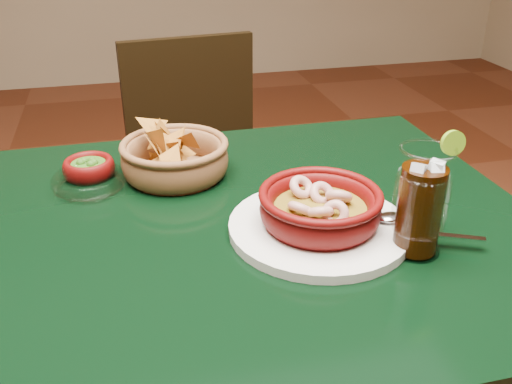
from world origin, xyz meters
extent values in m
cube|color=black|center=(0.00, 0.00, 0.73)|extent=(1.20, 0.80, 0.04)
cylinder|color=black|center=(0.54, 0.34, 0.35)|extent=(0.06, 0.06, 0.71)
cube|color=black|center=(0.17, 0.64, 0.43)|extent=(0.45, 0.45, 0.04)
cylinder|color=black|center=(0.02, 0.45, 0.22)|extent=(0.03, 0.03, 0.43)
cylinder|color=black|center=(0.36, 0.49, 0.22)|extent=(0.03, 0.03, 0.43)
cylinder|color=black|center=(-0.02, 0.79, 0.22)|extent=(0.03, 0.03, 0.43)
cylinder|color=black|center=(0.32, 0.83, 0.22)|extent=(0.03, 0.03, 0.43)
cube|color=black|center=(0.15, 0.82, 0.66)|extent=(0.38, 0.08, 0.42)
cylinder|color=silver|center=(0.23, -0.06, 0.76)|extent=(0.28, 0.28, 0.02)
cylinder|color=#460504|center=(0.23, -0.06, 0.77)|extent=(0.17, 0.17, 0.01)
torus|color=#460504|center=(0.23, -0.06, 0.79)|extent=(0.21, 0.21, 0.04)
torus|color=#460504|center=(0.23, -0.06, 0.81)|extent=(0.19, 0.19, 0.01)
cylinder|color=brown|center=(0.23, -0.06, 0.79)|extent=(0.14, 0.14, 0.01)
torus|color=tan|center=(0.26, -0.06, 0.81)|extent=(0.05, 0.05, 0.05)
torus|color=tan|center=(0.24, -0.03, 0.80)|extent=(0.06, 0.06, 0.05)
torus|color=tan|center=(0.22, -0.01, 0.81)|extent=(0.06, 0.06, 0.05)
torus|color=tan|center=(0.20, -0.07, 0.80)|extent=(0.06, 0.06, 0.04)
torus|color=tan|center=(0.22, -0.08, 0.80)|extent=(0.05, 0.05, 0.04)
torus|color=tan|center=(0.24, -0.10, 0.80)|extent=(0.04, 0.05, 0.05)
cube|color=silver|center=(0.39, -0.14, 0.77)|extent=(0.11, 0.06, 0.00)
ellipsoid|color=silver|center=(0.34, -0.08, 0.77)|extent=(0.04, 0.03, 0.01)
cylinder|color=brown|center=(0.04, 0.20, 0.75)|extent=(0.17, 0.17, 0.01)
torus|color=brown|center=(0.04, 0.20, 0.78)|extent=(0.23, 0.23, 0.06)
torus|color=brown|center=(0.04, 0.20, 0.81)|extent=(0.20, 0.20, 0.01)
cone|color=#AC6A21|center=(0.04, 0.20, 0.79)|extent=(0.07, 0.07, 0.06)
cone|color=#AC6A21|center=(0.02, 0.20, 0.82)|extent=(0.08, 0.08, 0.07)
cone|color=#AC6A21|center=(0.01, 0.24, 0.83)|extent=(0.10, 0.08, 0.07)
cone|color=#AC6A21|center=(0.02, 0.17, 0.79)|extent=(0.10, 0.02, 0.10)
cone|color=#AC6A21|center=(0.03, 0.20, 0.80)|extent=(0.08, 0.07, 0.09)
cone|color=#AC6A21|center=(0.03, 0.23, 0.81)|extent=(0.05, 0.09, 0.10)
cone|color=#AC6A21|center=(0.06, 0.20, 0.82)|extent=(0.08, 0.06, 0.08)
cone|color=#AC6A21|center=(0.05, 0.22, 0.79)|extent=(0.09, 0.08, 0.06)
cone|color=#AC6A21|center=(0.02, 0.23, 0.81)|extent=(0.07, 0.04, 0.07)
cone|color=#AC6A21|center=(0.03, 0.14, 0.81)|extent=(0.10, 0.08, 0.07)
cone|color=#AC6A21|center=(0.05, 0.23, 0.81)|extent=(0.03, 0.10, 0.10)
cone|color=#AC6A21|center=(0.00, 0.19, 0.79)|extent=(0.06, 0.09, 0.09)
cone|color=#AC6A21|center=(0.02, 0.21, 0.78)|extent=(0.08, 0.08, 0.07)
cone|color=#AC6A21|center=(0.00, 0.16, 0.83)|extent=(0.04, 0.08, 0.08)
cone|color=#AC6A21|center=(0.03, 0.20, 0.82)|extent=(0.09, 0.07, 0.08)
cone|color=#AC6A21|center=(0.01, 0.18, 0.83)|extent=(0.06, 0.09, 0.10)
cylinder|color=#460504|center=(-0.12, 0.23, 0.75)|extent=(0.08, 0.08, 0.01)
torus|color=#460504|center=(-0.12, 0.23, 0.77)|extent=(0.11, 0.11, 0.04)
cylinder|color=#1F490E|center=(-0.12, 0.23, 0.77)|extent=(0.06, 0.06, 0.01)
sphere|color=#1F490E|center=(-0.11, 0.23, 0.78)|extent=(0.02, 0.02, 0.02)
sphere|color=#1F490E|center=(-0.13, 0.24, 0.78)|extent=(0.02, 0.02, 0.02)
sphere|color=#1F490E|center=(-0.13, 0.23, 0.78)|extent=(0.02, 0.02, 0.02)
sphere|color=#1F490E|center=(-0.11, 0.24, 0.78)|extent=(0.02, 0.02, 0.02)
sphere|color=#1F490E|center=(-0.11, 0.22, 0.78)|extent=(0.02, 0.02, 0.02)
cylinder|color=white|center=(0.35, -0.14, 0.75)|extent=(0.07, 0.07, 0.01)
torus|color=white|center=(0.35, -0.14, 0.83)|extent=(0.16, 0.16, 0.09)
cylinder|color=black|center=(0.35, -0.14, 0.82)|extent=(0.06, 0.06, 0.13)
cube|color=silver|center=(0.36, -0.15, 0.88)|extent=(0.02, 0.03, 0.03)
cube|color=silver|center=(0.34, -0.15, 0.88)|extent=(0.03, 0.03, 0.02)
cube|color=silver|center=(0.36, -0.14, 0.87)|extent=(0.03, 0.03, 0.03)
cube|color=silver|center=(0.36, -0.15, 0.88)|extent=(0.03, 0.03, 0.02)
cube|color=silver|center=(0.34, -0.15, 0.87)|extent=(0.03, 0.03, 0.03)
torus|color=white|center=(0.35, -0.14, 0.91)|extent=(0.08, 0.08, 0.00)
cylinder|color=#699C18|center=(0.38, -0.14, 0.92)|extent=(0.03, 0.01, 0.04)
cylinder|color=white|center=(-0.12, 0.18, 0.75)|extent=(0.12, 0.12, 0.01)
torus|color=white|center=(-0.12, 0.18, 0.77)|extent=(0.14, 0.14, 0.03)
camera|label=1|loc=(-0.05, -0.78, 1.21)|focal=40.00mm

